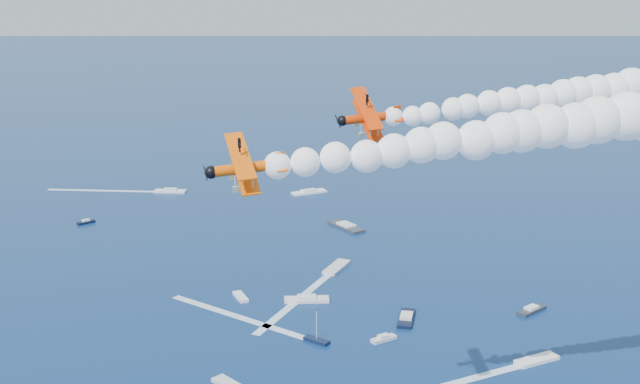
# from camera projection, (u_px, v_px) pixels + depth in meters

# --- Properties ---
(biplane_lead) EXTENTS (11.53, 13.18, 9.78)m
(biplane_lead) POSITION_uv_depth(u_px,v_px,m) (370.00, 118.00, 103.17)
(biplane_lead) COLOR red
(biplane_trail) EXTENTS (9.76, 11.11, 7.58)m
(biplane_trail) POSITION_uv_depth(u_px,v_px,m) (247.00, 168.00, 70.92)
(biplane_trail) COLOR #F75805
(smoke_trail_lead) EXTENTS (59.77, 40.69, 10.48)m
(smoke_trail_lead) POSITION_uv_depth(u_px,v_px,m) (579.00, 94.00, 108.61)
(smoke_trail_lead) COLOR white
(smoke_trail_trail) EXTENTS (59.83, 42.03, 10.48)m
(smoke_trail_trail) POSITION_uv_depth(u_px,v_px,m) (550.00, 129.00, 76.80)
(smoke_trail_trail) COLOR white
(spectator_boats) EXTENTS (214.22, 183.08, 0.70)m
(spectator_boats) POSITION_uv_depth(u_px,v_px,m) (344.00, 299.00, 185.90)
(spectator_boats) COLOR #0E1732
(spectator_boats) RESTS_ON ground
(boat_wakes) EXTENTS (148.95, 139.28, 0.04)m
(boat_wakes) POSITION_uv_depth(u_px,v_px,m) (239.00, 282.00, 197.12)
(boat_wakes) COLOR white
(boat_wakes) RESTS_ON ground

